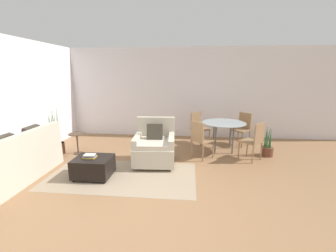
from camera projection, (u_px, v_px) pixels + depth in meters
name	position (u px, v px, depth m)	size (l,w,h in m)	color
ground_plane	(149.00, 200.00, 3.58)	(20.00, 20.00, 0.00)	#936B47
wall_back	(171.00, 93.00, 7.01)	(12.00, 0.06, 2.75)	white
wall_left	(20.00, 101.00, 5.03)	(0.06, 12.00, 2.75)	white
area_rug	(122.00, 176.00, 4.43)	(2.88, 1.51, 0.01)	gray
couch	(17.00, 162.00, 4.26)	(0.87, 1.77, 0.94)	beige
armchair	(155.00, 147.00, 5.01)	(0.93, 0.99, 0.98)	beige
ottoman	(93.00, 166.00, 4.35)	(0.70, 0.58, 0.39)	black
book_stack	(90.00, 156.00, 4.31)	(0.24, 0.18, 0.06)	gold
tv_remote_primary	(84.00, 157.00, 4.34)	(0.06, 0.15, 0.01)	#333338
tv_remote_secondary	(92.00, 155.00, 4.42)	(0.08, 0.16, 0.01)	#333338
potted_plant	(56.00, 144.00, 5.61)	(0.41, 0.41, 1.24)	brown
side_table	(77.00, 140.00, 5.59)	(0.39, 0.39, 0.52)	#4C3828
dining_table	(224.00, 126.00, 5.73)	(1.10, 1.10, 0.76)	#99A8AD
dining_chair_near_left	(200.00, 137.00, 5.23)	(0.59, 0.59, 0.90)	#93704C
dining_chair_near_right	(255.00, 139.00, 5.11)	(0.59, 0.59, 0.90)	#93704C
dining_chair_far_left	(198.00, 126.00, 6.42)	(0.59, 0.59, 0.90)	#93704C
dining_chair_far_right	(243.00, 127.00, 6.30)	(0.59, 0.59, 0.90)	#93704C
potted_plant_small	(267.00, 148.00, 5.48)	(0.28, 0.28, 0.79)	brown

